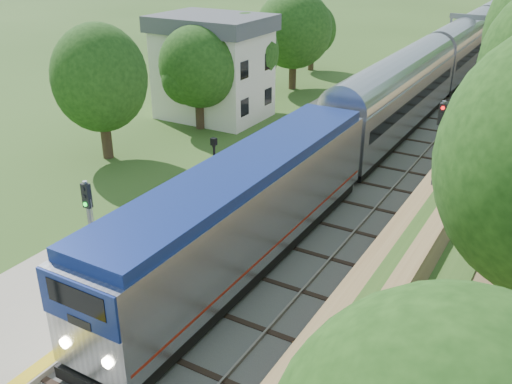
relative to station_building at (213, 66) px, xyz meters
The scene contains 10 objects.
trackbed 34.24m from the station_building, 61.93° to the left, with size 9.50×170.00×0.28m.
platform 16.99m from the station_building, 57.86° to the right, with size 6.40×68.00×0.38m, color #B0A28E.
yellow_stripe 18.58m from the station_building, 50.24° to the right, with size 0.55×68.00×0.01m, color gold.
station_building is the anchor object (origin of this frame).
signal_gantry 29.94m from the station_building, 56.62° to the left, with size 8.40×0.38×6.20m.
trees_behind_platform 9.76m from the station_building, 73.13° to the right, with size 7.82×53.32×7.21m.
train 38.47m from the station_building, 68.64° to the left, with size 3.23×129.39×4.75m.
lamppost_far 18.21m from the station_building, 55.68° to the right, with size 0.40×0.40×4.05m.
signal_platform 26.71m from the station_building, 65.45° to the right, with size 0.32×0.25×5.42m.
signal_farside 22.79m from the station_building, 27.60° to the right, with size 0.36×0.29×6.55m.
Camera 1 is at (11.61, -7.15, 13.85)m, focal length 40.00 mm.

